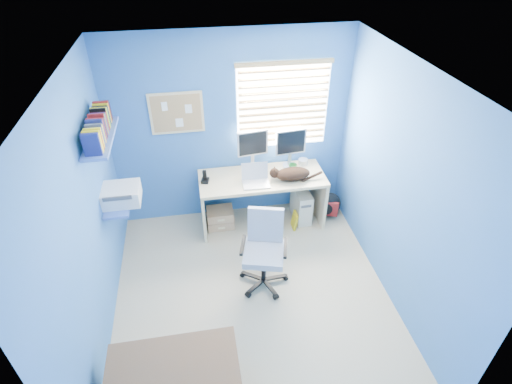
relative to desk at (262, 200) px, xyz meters
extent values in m
cube|color=tan|center=(-0.33, -1.26, -0.37)|extent=(3.00, 3.20, 0.00)
cube|color=white|center=(-0.33, -1.26, 2.13)|extent=(3.00, 3.20, 0.00)
cube|color=#2E6AAE|center=(-0.33, 0.34, 0.88)|extent=(3.00, 0.01, 2.50)
cube|color=#2E6AAE|center=(-0.33, -2.86, 0.88)|extent=(3.00, 0.01, 2.50)
cube|color=#2E6AAE|center=(-1.83, -1.26, 0.88)|extent=(0.01, 3.20, 2.50)
cube|color=#2E6AAE|center=(1.17, -1.26, 0.88)|extent=(0.01, 3.20, 2.50)
cube|color=#D1BA7A|center=(0.00, 0.00, 0.00)|extent=(1.61, 0.65, 0.74)
cube|color=silver|center=(-0.11, -0.15, 0.48)|extent=(0.34, 0.27, 0.22)
cube|color=silver|center=(-0.08, 0.25, 0.64)|extent=(0.41, 0.17, 0.54)
cube|color=silver|center=(0.41, 0.20, 0.64)|extent=(0.41, 0.16, 0.54)
cube|color=black|center=(-0.72, 0.01, 0.45)|extent=(0.11, 0.13, 0.17)
imported|color=#2F8B3C|center=(0.42, 0.07, 0.42)|extent=(0.10, 0.09, 0.10)
cylinder|color=silver|center=(0.60, 0.22, 0.41)|extent=(0.13, 0.13, 0.07)
ellipsoid|color=black|center=(0.37, -0.12, 0.45)|extent=(0.48, 0.31, 0.16)
cube|color=beige|center=(0.55, 0.01, -0.14)|extent=(0.21, 0.45, 0.45)
cube|color=tan|center=(-0.57, 0.02, -0.23)|extent=(0.35, 0.28, 0.27)
cube|color=yellow|center=(0.41, -0.19, -0.25)|extent=(0.03, 0.17, 0.24)
ellipsoid|color=black|center=(0.95, -0.02, -0.18)|extent=(0.39, 0.35, 0.37)
cylinder|color=black|center=(-0.18, -1.09, -0.34)|extent=(0.65, 0.65, 0.06)
cylinder|color=black|center=(-0.18, -1.09, -0.13)|extent=(0.06, 0.06, 0.36)
cube|color=#A2AAC3|center=(-0.18, -1.09, 0.09)|extent=(0.53, 0.53, 0.08)
cube|color=#A2AAC3|center=(-0.13, -0.90, 0.34)|extent=(0.39, 0.16, 0.41)
cube|color=white|center=(0.32, 0.33, 1.18)|extent=(1.15, 0.01, 1.10)
cube|color=tan|center=(0.32, 0.30, 1.18)|extent=(1.10, 0.03, 1.00)
cube|color=#D1BA7A|center=(-0.98, 0.33, 1.18)|extent=(0.64, 0.02, 0.52)
cube|color=tan|center=(-0.98, 0.32, 1.18)|extent=(0.58, 0.01, 0.46)
cube|color=#466AC0|center=(-1.69, -0.51, 0.55)|extent=(0.26, 0.55, 0.03)
cube|color=silver|center=(-1.65, -0.51, 0.65)|extent=(0.42, 0.34, 0.18)
cube|color=#466AC0|center=(-1.70, -0.51, 1.35)|extent=(0.24, 0.90, 0.03)
cube|color=navy|center=(-1.71, -0.51, 1.48)|extent=(0.15, 0.80, 0.22)
camera|label=1|loc=(-0.81, -4.19, 3.17)|focal=28.00mm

